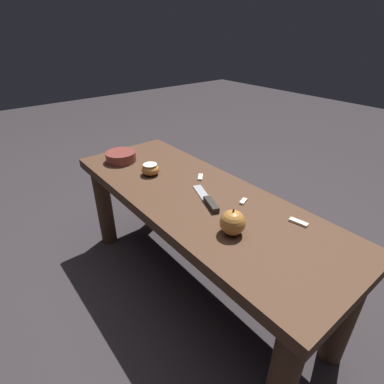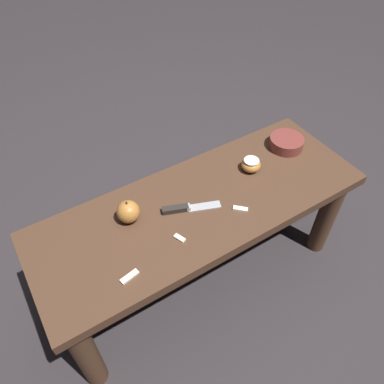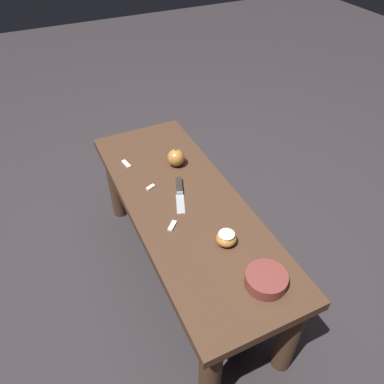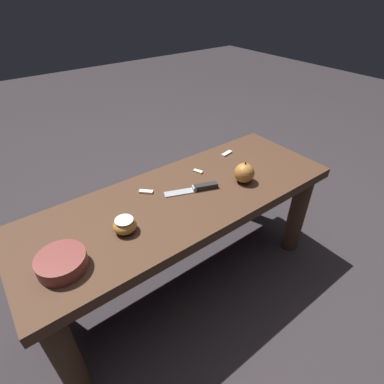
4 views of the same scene
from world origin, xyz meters
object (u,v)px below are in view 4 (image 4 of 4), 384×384
Objects in this scene: apple_cut at (125,225)px; apple_whole at (244,173)px; knife at (199,188)px; bowl at (62,263)px; wooden_bench at (183,215)px.

apple_whole is at bearing 177.36° from apple_cut.
knife is 1.48× the size of bowl.
apple_cut is at bearing -171.63° from bowl.
apple_whole is (-0.17, 0.06, 0.03)m from knife.
wooden_bench is 0.48m from bowl.
bowl is (0.53, 0.07, 0.01)m from knife.
wooden_bench is 8.87× the size of bowl.
bowl is (0.20, 0.03, -0.00)m from apple_cut.
apple_whole is 0.65× the size of bowl.
knife is 2.72× the size of apple_cut.
apple_cut reaches higher than bowl.
apple_whole reaches higher than bowl.
knife is 2.30× the size of apple_whole.
apple_cut is at bearing 27.64° from knife.
wooden_bench is 0.13m from knife.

